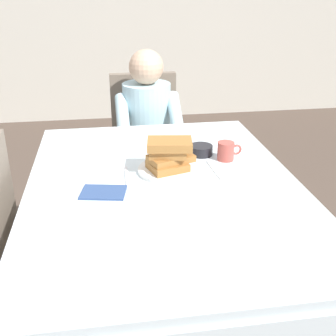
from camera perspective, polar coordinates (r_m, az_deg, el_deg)
ground_plane at (r=2.15m, az=-0.49°, el=-19.98°), size 14.00×14.00×0.00m
dining_table_main at (r=1.76m, az=-0.56°, el=-4.60°), size 1.12×1.52×0.74m
chair_diner at (r=2.88m, az=-3.05°, el=4.42°), size 0.44×0.45×0.93m
diner_person at (r=2.69m, az=-2.76°, el=6.10°), size 0.40×0.43×1.12m
plate_breakfast at (r=1.82m, az=0.34°, el=-0.24°), size 0.28×0.28×0.02m
breakfast_stack at (r=1.78m, az=0.13°, el=1.88°), size 0.21×0.18×0.13m
cup_coffee at (r=1.94m, az=7.85°, el=2.28°), size 0.11×0.08×0.08m
bowl_butter at (r=2.00m, az=4.46°, el=2.43°), size 0.11×0.11×0.04m
fork_left_of_plate at (r=1.78m, az=-5.60°, el=-1.04°), size 0.02×0.18×0.00m
knife_right_of_plate at (r=1.84m, az=6.29°, el=-0.27°), size 0.03×0.20×0.00m
spoon_near_edge at (r=1.52m, az=1.94°, el=-5.61°), size 0.15×0.06×0.00m
napkin_folded at (r=1.66m, az=-8.69°, el=-3.25°), size 0.19×0.15×0.01m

